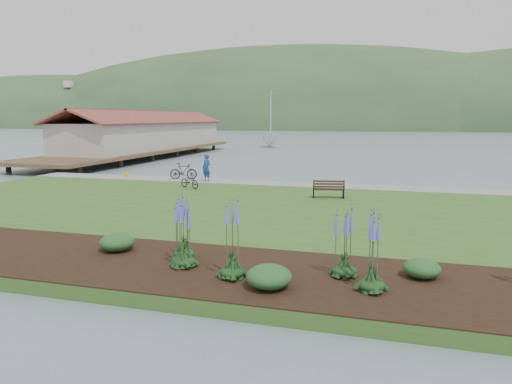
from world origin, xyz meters
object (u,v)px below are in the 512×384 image
person (206,166)px  park_bench (329,189)px  sailboat (271,147)px  bicycle_a (190,181)px

person → park_bench: bearing=-3.7°
park_bench → sailboat: bearing=97.8°
park_bench → person: bearing=144.8°
person → bicycle_a: bearing=-66.8°
person → sailboat: size_ratio=0.08×
bicycle_a → sailboat: sailboat is taller
park_bench → bicycle_a: 8.48m
person → sailboat: bearing=120.1°
person → sailboat: 42.73m
park_bench → person: size_ratio=0.80×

